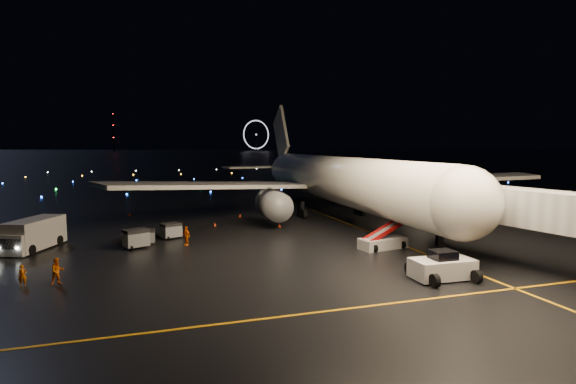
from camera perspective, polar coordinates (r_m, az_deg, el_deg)
name	(u,v)px	position (r m, az deg, el deg)	size (l,w,h in m)	color
ground	(164,159)	(334.91, -15.50, 4.03)	(2000.00, 2000.00, 0.00)	black
lane_centre	(357,227)	(56.23, 8.72, -4.44)	(0.25, 80.00, 0.02)	orange
lane_cross	(286,316)	(27.60, -0.27, -15.49)	(60.00, 0.25, 0.02)	orange
airliner	(328,154)	(64.93, 5.10, 4.86)	(62.63, 59.50, 17.75)	silver
pushback_tug	(442,265)	(36.30, 19.01, -8.72)	(4.64, 2.43, 2.21)	silver
belt_loader	(383,231)	(45.02, 11.98, -4.90)	(7.07, 1.93, 3.43)	silver
service_truck	(35,234)	(50.35, -29.47, -4.64)	(2.59, 8.21, 3.02)	silver
crew_a	(22,276)	(37.86, -30.66, -9.12)	(0.58, 0.38, 1.59)	orange
crew_b	(57,271)	(37.15, -27.24, -8.92)	(0.96, 0.74, 1.96)	orange
crew_c	(186,236)	(46.81, -12.81, -5.43)	(1.14, 0.47, 1.94)	orange
safety_cone_0	(279,225)	(55.58, -1.10, -4.25)	(0.42, 0.42, 0.48)	red
safety_cone_1	(240,215)	(63.87, -6.12, -2.94)	(0.43, 0.43, 0.49)	red
safety_cone_2	(215,224)	(57.20, -9.28, -4.05)	(0.41, 0.41, 0.46)	red
safety_cone_3	(130,214)	(68.66, -19.46, -2.64)	(0.42, 0.42, 0.47)	red
ferris_wheel	(256,136)	(776.48, -4.06, 7.13)	(50.00, 4.00, 52.00)	black
radio_mast	(113,131)	(776.27, -21.30, 7.19)	(1.80, 1.80, 64.00)	black
taxiway_lights	(189,178)	(141.44, -12.46, 1.81)	(164.00, 92.00, 0.36)	black
baggage_cart_0	(136,239)	(46.81, -18.73, -5.64)	(2.22, 1.55, 1.89)	gray
baggage_cart_1	(171,231)	(50.50, -14.62, -4.79)	(1.98, 1.39, 1.69)	gray
baggage_cart_2	(146,237)	(48.49, -17.61, -5.44)	(1.76, 1.23, 1.50)	gray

